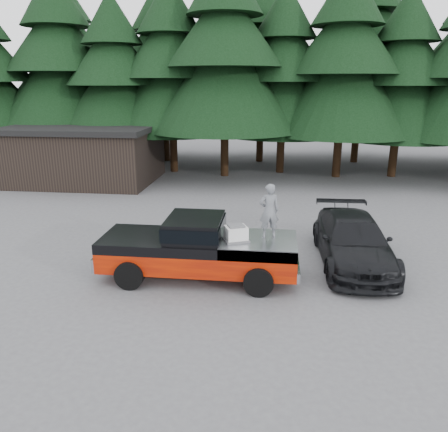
# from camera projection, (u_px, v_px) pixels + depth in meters

# --- Properties ---
(ground) EXTENTS (120.00, 120.00, 0.00)m
(ground) POSITION_uv_depth(u_px,v_px,m) (204.00, 269.00, 13.95)
(ground) COLOR #4D4D50
(ground) RESTS_ON ground
(pickup_truck) EXTENTS (6.00, 2.04, 1.33)m
(pickup_truck) POSITION_uv_depth(u_px,v_px,m) (199.00, 257.00, 13.17)
(pickup_truck) COLOR #C32601
(pickup_truck) RESTS_ON ground
(truck_cab) EXTENTS (1.66, 1.90, 0.59)m
(truck_cab) POSITION_uv_depth(u_px,v_px,m) (195.00, 227.00, 12.90)
(truck_cab) COLOR black
(truck_cab) RESTS_ON pickup_truck
(air_compressor) EXTENTS (0.75, 0.69, 0.41)m
(air_compressor) POSITION_uv_depth(u_px,v_px,m) (236.00, 234.00, 12.56)
(air_compressor) COLOR silver
(air_compressor) RESTS_ON pickup_truck
(man_on_bed) EXTENTS (0.67, 0.53, 1.62)m
(man_on_bed) POSITION_uv_depth(u_px,v_px,m) (269.00, 211.00, 12.68)
(man_on_bed) COLOR slate
(man_on_bed) RESTS_ON pickup_truck
(parked_car) EXTENTS (2.35, 5.40, 1.55)m
(parked_car) POSITION_uv_depth(u_px,v_px,m) (353.00, 241.00, 14.22)
(parked_car) COLOR black
(parked_car) RESTS_ON ground
(utility_building) EXTENTS (8.40, 6.40, 3.30)m
(utility_building) POSITION_uv_depth(u_px,v_px,m) (86.00, 153.00, 25.85)
(utility_building) COLOR black
(utility_building) RESTS_ON ground
(treeline) EXTENTS (60.15, 16.05, 17.50)m
(treeline) POSITION_uv_depth(u_px,v_px,m) (251.00, 49.00, 27.95)
(treeline) COLOR black
(treeline) RESTS_ON ground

